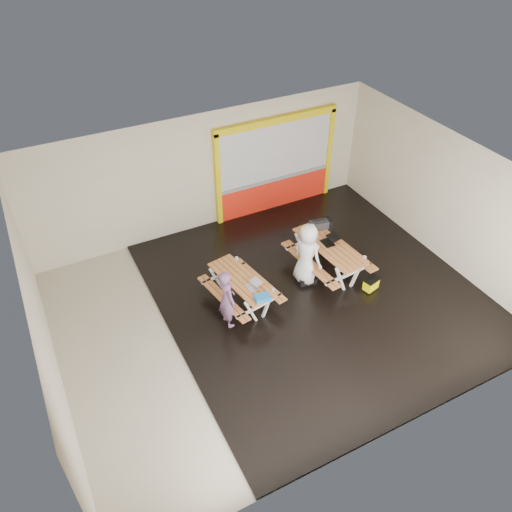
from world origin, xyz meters
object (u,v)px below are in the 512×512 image
laptop_left (253,285)px  backpack (326,226)px  picnic_table_left (241,285)px  picnic_table_right (329,252)px  person_left (227,299)px  blue_pouch (262,298)px  person_right (307,254)px  fluke_bag (371,285)px  toolbox (319,225)px  laptop_right (330,241)px  dark_case (307,279)px

laptop_left → backpack: backpack is taller
picnic_table_left → picnic_table_right: size_ratio=0.92×
person_left → blue_pouch: (0.73, -0.35, 0.01)m
person_right → fluke_bag: bearing=-146.4°
laptop_left → toolbox: toolbox is taller
picnic_table_right → fluke_bag: (0.55, -1.15, -0.46)m
blue_pouch → backpack: size_ratio=0.65×
person_right → backpack: (1.16, 0.91, -0.12)m
person_left → person_right: bearing=-82.1°
laptop_right → person_left: bearing=-168.7°
person_right → laptop_left: (-1.68, -0.33, -0.09)m
dark_case → picnic_table_left: bearing=176.5°
person_left → backpack: person_left is taller
person_left → backpack: bearing=-71.9°
laptop_left → laptop_right: laptop_right is taller
toolbox → backpack: 0.35m
person_left → picnic_table_left: bearing=-53.0°
person_right → laptop_right: (0.79, 0.18, 0.02)m
backpack → fluke_bag: backpack is taller
backpack → fluke_bag: bearing=-86.8°
person_right → dark_case: size_ratio=3.73×
person_left → backpack: 3.83m
dark_case → fluke_bag: 1.62m
picnic_table_right → toolbox: size_ratio=4.41×
toolbox → person_right: bearing=-136.4°
person_right → backpack: size_ratio=3.15×
person_left → laptop_right: person_left is taller
person_left → toolbox: (3.29, 1.30, 0.17)m
blue_pouch → picnic_table_right: bearing=20.4°
dark_case → picnic_table_right: bearing=12.2°
person_right → blue_pouch: bearing=99.5°
fluke_bag → person_right: bearing=140.0°
picnic_table_right → person_right: 0.77m
laptop_right → backpack: size_ratio=0.78×
picnic_table_left → backpack: (2.98, 0.88, 0.20)m
toolbox → dark_case: bearing=-133.8°
dark_case → backpack: bearing=40.4°
picnic_table_left → fluke_bag: size_ratio=4.83×
laptop_right → blue_pouch: size_ratio=1.20×
person_left → person_right: person_right is taller
person_right → blue_pouch: size_ratio=4.83×
fluke_bag → blue_pouch: bearing=175.1°
person_right → dark_case: 0.78m
fluke_bag → laptop_right: bearing=111.4°
dark_case → person_right: bearing=91.7°
backpack → picnic_table_left: bearing=-163.6°
picnic_table_right → dark_case: size_ratio=5.10×
picnic_table_right → fluke_bag: bearing=-64.4°
person_right → fluke_bag: size_ratio=3.86×
person_left → backpack: (3.57, 1.38, -0.02)m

